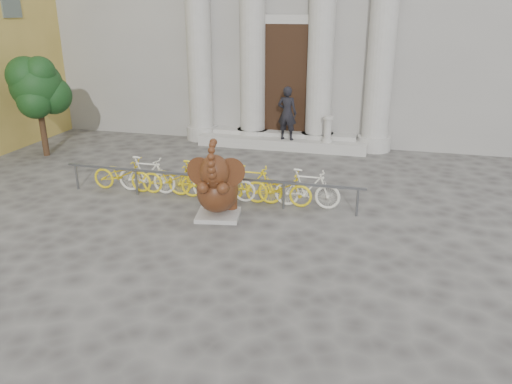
% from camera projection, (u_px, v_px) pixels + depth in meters
% --- Properties ---
extents(ground, '(80.00, 80.00, 0.00)m').
position_uv_depth(ground, '(182.00, 273.00, 9.47)').
color(ground, '#474442').
rests_on(ground, ground).
extents(entrance_steps, '(6.00, 1.20, 0.36)m').
position_uv_depth(entrance_steps, '(282.00, 142.00, 17.94)').
color(entrance_steps, '#A8A59E').
rests_on(entrance_steps, ground).
extents(elephant_statue, '(1.33, 1.56, 2.01)m').
position_uv_depth(elephant_statue, '(217.00, 189.00, 11.70)').
color(elephant_statue, '#A8A59E').
rests_on(elephant_statue, ground).
extents(bike_rack, '(8.00, 0.53, 1.00)m').
position_uv_depth(bike_rack, '(210.00, 180.00, 12.99)').
color(bike_rack, slate).
rests_on(bike_rack, ground).
extents(tree, '(1.90, 1.73, 3.29)m').
position_uv_depth(tree, '(37.00, 87.00, 16.15)').
color(tree, '#332114').
rests_on(tree, ground).
extents(pedestrian, '(0.72, 0.52, 1.86)m').
position_uv_depth(pedestrian, '(287.00, 113.00, 17.24)').
color(pedestrian, black).
rests_on(pedestrian, entrance_steps).
extents(balustrade_post, '(0.37, 0.37, 0.89)m').
position_uv_depth(balustrade_post, '(328.00, 130.00, 17.08)').
color(balustrade_post, '#A8A59E').
rests_on(balustrade_post, entrance_steps).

